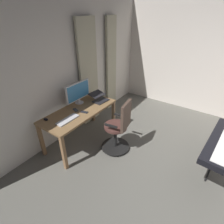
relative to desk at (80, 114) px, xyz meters
name	(u,v)px	position (x,y,z in m)	size (l,w,h in m)	color
back_room_partition	(67,70)	(-0.26, -0.49, 0.74)	(5.06, 0.10, 2.78)	silver
curtain_left_panel	(111,66)	(-1.63, -0.38, 0.52)	(0.38, 0.06, 2.33)	#BDBA9C
curtain_right_panel	(89,75)	(-0.75, -0.38, 0.52)	(0.55, 0.06, 2.33)	#BDBA9C
desk	(80,114)	(0.00, 0.00, 0.00)	(1.56, 0.68, 0.74)	olive
office_chair	(119,129)	(-0.20, 0.79, -0.15)	(0.56, 0.56, 1.07)	black
computer_monitor	(78,92)	(-0.23, -0.22, 0.34)	(0.64, 0.18, 0.45)	silver
computer_keyboard	(68,120)	(0.38, 0.09, 0.10)	(0.44, 0.15, 0.02)	silver
laptop	(99,98)	(-0.55, 0.06, 0.15)	(0.35, 0.37, 0.16)	#232328
computer_mouse	(46,119)	(0.60, -0.23, 0.11)	(0.06, 0.10, 0.04)	black
cell_phone_by_monitor	(84,112)	(0.01, 0.14, 0.10)	(0.07, 0.14, 0.01)	#232328
cell_phone_face_up	(76,110)	(0.04, -0.06, 0.10)	(0.07, 0.14, 0.01)	#333338
piano_keyboard	(221,142)	(-0.54, 2.40, 0.06)	(1.30, 0.43, 0.78)	black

